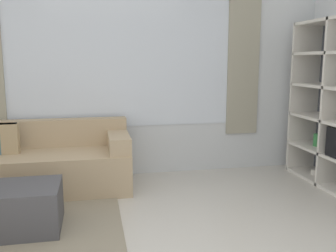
# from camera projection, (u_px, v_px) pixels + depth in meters

# --- Properties ---
(wall_back) EXTENTS (6.48, 0.11, 2.70)m
(wall_back) POSITION_uv_depth(u_px,v_px,m) (122.00, 71.00, 4.76)
(wall_back) COLOR silver
(wall_back) RESTS_ON ground_plane
(couch_main) EXTENTS (2.18, 0.83, 0.80)m
(couch_main) POSITION_uv_depth(u_px,v_px,m) (32.00, 165.00, 4.28)
(couch_main) COLOR tan
(couch_main) RESTS_ON ground_plane
(ottoman) EXTENTS (0.64, 0.58, 0.41)m
(ottoman) POSITION_uv_depth(u_px,v_px,m) (23.00, 208.00, 3.29)
(ottoman) COLOR #47474C
(ottoman) RESTS_ON ground_plane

